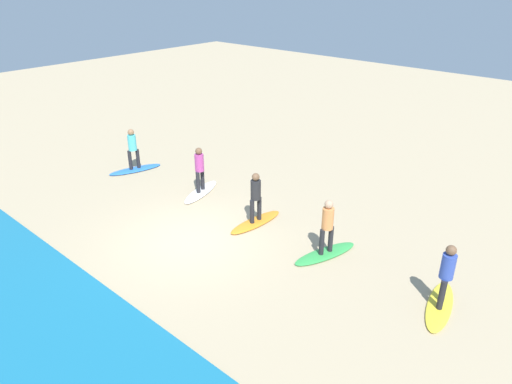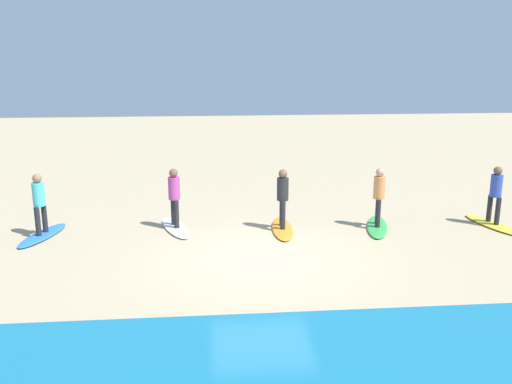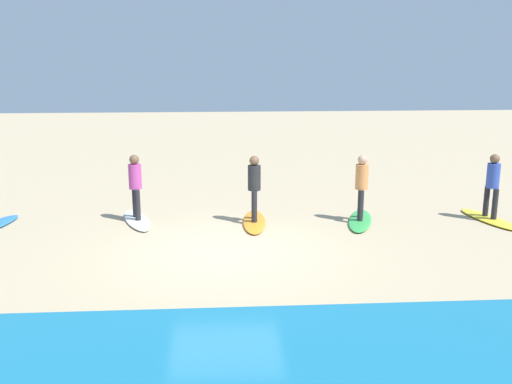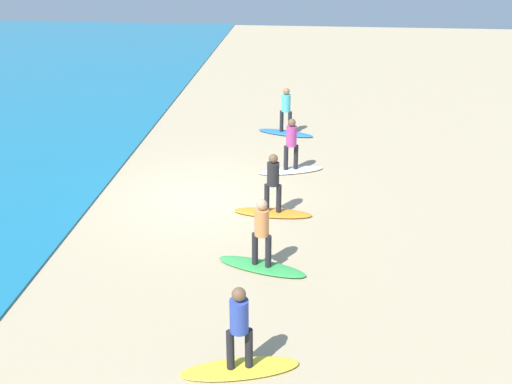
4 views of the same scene
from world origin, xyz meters
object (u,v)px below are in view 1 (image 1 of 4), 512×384
(surfer_blue, at_px, (132,146))
(surfer_orange, at_px, (256,194))
(surfer_yellow, at_px, (447,271))
(surfboard_white, at_px, (201,192))
(surfboard_orange, at_px, (256,222))
(surfer_white, at_px, (200,166))
(surfboard_blue, at_px, (135,169))
(surfer_green, at_px, (328,223))
(surfboard_green, at_px, (325,254))
(surfboard_yellow, at_px, (440,306))

(surfer_blue, bearing_deg, surfer_orange, 179.84)
(surfer_yellow, xyz_separation_m, surfer_orange, (6.02, -0.15, 0.00))
(surfboard_white, bearing_deg, surfboard_orange, 64.96)
(surfer_white, distance_m, surfboard_blue, 3.68)
(surfer_green, height_order, surfer_white, same)
(surfer_blue, bearing_deg, surfer_green, 179.51)
(surfboard_green, xyz_separation_m, surfer_white, (5.66, -0.42, 0.99))
(surfer_green, relative_size, surfboard_orange, 0.78)
(surfboard_orange, distance_m, surfboard_white, 2.99)
(surfer_orange, height_order, surfboard_white, surfer_orange)
(surfboard_blue, distance_m, surfer_blue, 0.99)
(surfer_blue, bearing_deg, surfboard_yellow, 179.24)
(surfer_green, bearing_deg, surfboard_yellow, 178.52)
(surfer_white, height_order, surfboard_blue, surfer_white)
(surfer_green, distance_m, surfer_orange, 2.69)
(surfboard_orange, bearing_deg, surfer_yellow, 91.70)
(surfboard_yellow, xyz_separation_m, surfer_yellow, (-0.00, 0.00, 0.99))
(surfboard_yellow, height_order, surfboard_white, same)
(surfboard_white, relative_size, surfboard_blue, 1.00)
(surfer_orange, distance_m, surfboard_white, 3.15)
(surfboard_yellow, distance_m, surfboard_blue, 12.51)
(surfboard_yellow, height_order, surfboard_green, same)
(surfboard_orange, bearing_deg, surfboard_yellow, 91.70)
(surfer_green, height_order, surfboard_orange, surfer_green)
(surfboard_orange, height_order, surfboard_blue, same)
(surfboard_orange, relative_size, surfboard_blue, 1.00)
(surfer_yellow, relative_size, surfboard_green, 0.78)
(surfer_yellow, relative_size, surfer_white, 1.00)
(surfboard_green, xyz_separation_m, surfboard_white, (5.66, -0.42, 0.00))
(surfer_yellow, relative_size, surfer_blue, 1.00)
(surfer_green, height_order, surfboard_white, surfer_green)
(surfer_green, relative_size, surfer_white, 1.00)
(surfboard_yellow, xyz_separation_m, surfer_white, (8.99, -0.50, 0.99))
(surfboard_yellow, xyz_separation_m, surfer_green, (3.33, -0.09, 0.99))
(surfboard_yellow, bearing_deg, surfboard_orange, -105.45)
(surfer_green, xyz_separation_m, surfer_orange, (2.69, -0.06, 0.00))
(surfboard_white, bearing_deg, surfboard_blue, -102.70)
(surfboard_blue, bearing_deg, surfer_orange, 106.50)
(surfer_green, relative_size, surfboard_white, 0.78)
(surfboard_yellow, relative_size, surfer_green, 1.28)
(surfer_yellow, bearing_deg, surfboard_blue, -0.76)
(surfer_white, bearing_deg, surfboard_white, -90.00)
(surfer_yellow, xyz_separation_m, surfer_blue, (12.51, -0.17, 0.00))
(surfboard_orange, bearing_deg, surfboard_green, 91.80)
(surfer_yellow, distance_m, surfboard_blue, 12.55)
(surfboard_white, bearing_deg, surfer_white, -18.19)
(surfboard_yellow, xyz_separation_m, surfboard_orange, (6.02, -0.15, 0.00))
(surfer_green, xyz_separation_m, surfer_blue, (9.18, -0.08, 0.00))
(surfer_green, distance_m, surfboard_blue, 9.23)
(surfboard_green, distance_m, surfer_white, 5.76)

